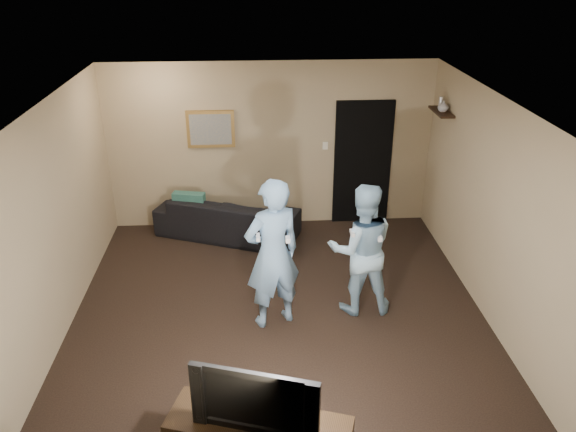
{
  "coord_description": "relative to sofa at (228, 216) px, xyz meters",
  "views": [
    {
      "loc": [
        -0.25,
        -5.78,
        4.07
      ],
      "look_at": [
        0.13,
        0.3,
        1.15
      ],
      "focal_mm": 35.0,
      "sensor_mm": 36.0,
      "label": 1
    }
  ],
  "objects": [
    {
      "name": "doorway",
      "position": [
        2.14,
        0.38,
        0.69
      ],
      "size": [
        0.9,
        0.06,
        2.0
      ],
      "primitive_type": "cube",
      "color": "black",
      "rests_on": "ground"
    },
    {
      "name": "ceiling",
      "position": [
        0.69,
        -2.09,
        2.29
      ],
      "size": [
        5.0,
        5.0,
        0.04
      ],
      "primitive_type": "cube",
      "color": "silver",
      "rests_on": "wall_back"
    },
    {
      "name": "wall_back",
      "position": [
        0.69,
        0.41,
        0.99
      ],
      "size": [
        5.0,
        0.04,
        2.6
      ],
      "primitive_type": "cube",
      "color": "tan",
      "rests_on": "ground"
    },
    {
      "name": "light_switch",
      "position": [
        1.54,
        0.39,
        0.99
      ],
      "size": [
        0.08,
        0.02,
        0.12
      ],
      "primitive_type": "cube",
      "color": "silver",
      "rests_on": "wall_back"
    },
    {
      "name": "wall_right",
      "position": [
        3.19,
        -2.09,
        0.99
      ],
      "size": [
        0.04,
        5.0,
        2.6
      ],
      "primitive_type": "cube",
      "color": "tan",
      "rests_on": "ground"
    },
    {
      "name": "wall_front",
      "position": [
        0.69,
        -4.59,
        0.99
      ],
      "size": [
        5.0,
        0.04,
        2.6
      ],
      "primitive_type": "cube",
      "color": "tan",
      "rests_on": "ground"
    },
    {
      "name": "painting_canvas",
      "position": [
        -0.21,
        0.36,
        1.29
      ],
      "size": [
        0.62,
        0.01,
        0.47
      ],
      "primitive_type": "cube",
      "color": "slate",
      "rests_on": "painting_frame"
    },
    {
      "name": "sofa",
      "position": [
        0.0,
        0.0,
        0.0
      ],
      "size": [
        2.31,
        1.57,
        0.63
      ],
      "primitive_type": "imported",
      "rotation": [
        0.0,
        0.0,
        2.77
      ],
      "color": "black",
      "rests_on": "ground"
    },
    {
      "name": "television",
      "position": [
        0.42,
        -4.41,
        0.51
      ],
      "size": [
        1.05,
        0.44,
        0.61
      ],
      "primitive_type": "imported",
      "rotation": [
        0.0,
        0.0,
        -0.3
      ],
      "color": "black",
      "rests_on": "tv_console"
    },
    {
      "name": "throw_pillow",
      "position": [
        -0.57,
        0.0,
        0.17
      ],
      "size": [
        0.51,
        0.25,
        0.49
      ],
      "primitive_type": "cube",
      "rotation": [
        0.0,
        0.0,
        -0.21
      ],
      "color": "#1A5048",
      "rests_on": "sofa"
    },
    {
      "name": "wall_shelf",
      "position": [
        3.08,
        -0.29,
        1.68
      ],
      "size": [
        0.2,
        0.6,
        0.03
      ],
      "primitive_type": "cube",
      "color": "black",
      "rests_on": "wall_right"
    },
    {
      "name": "ground",
      "position": [
        0.69,
        -2.09,
        -0.31
      ],
      "size": [
        5.0,
        5.0,
        0.0
      ],
      "primitive_type": "plane",
      "color": "black",
      "rests_on": "ground"
    },
    {
      "name": "wii_player_left",
      "position": [
        0.62,
        -2.3,
        0.61
      ],
      "size": [
        0.79,
        0.66,
        1.84
      ],
      "color": "#7CAAD7",
      "rests_on": "ground"
    },
    {
      "name": "wii_player_right",
      "position": [
        1.68,
        -2.09,
        0.52
      ],
      "size": [
        0.81,
        0.63,
        1.66
      ],
      "color": "#9CC7E3",
      "rests_on": "ground"
    },
    {
      "name": "wall_left",
      "position": [
        -1.81,
        -2.09,
        0.99
      ],
      "size": [
        0.04,
        5.0,
        2.6
      ],
      "primitive_type": "cube",
      "color": "tan",
      "rests_on": "ground"
    },
    {
      "name": "shelf_figurine",
      "position": [
        3.08,
        -0.21,
        1.78
      ],
      "size": [
        0.06,
        0.06,
        0.18
      ],
      "primitive_type": "cylinder",
      "color": "silver",
      "rests_on": "wall_shelf"
    },
    {
      "name": "shelf_vase",
      "position": [
        3.08,
        -0.33,
        1.77
      ],
      "size": [
        0.17,
        0.17,
        0.15
      ],
      "primitive_type": "imported",
      "rotation": [
        0.0,
        0.0,
        0.18
      ],
      "color": "#AFAFB4",
      "rests_on": "wall_shelf"
    },
    {
      "name": "painting_frame",
      "position": [
        -0.21,
        0.39,
        1.29
      ],
      "size": [
        0.72,
        0.05,
        0.57
      ],
      "primitive_type": "cube",
      "color": "olive",
      "rests_on": "wall_back"
    }
  ]
}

